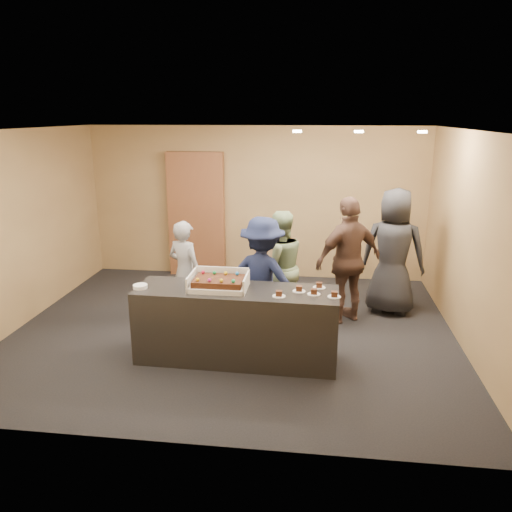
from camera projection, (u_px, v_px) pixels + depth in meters
name	position (u px, v px, depth m)	size (l,w,h in m)	color
room	(232.00, 236.00, 6.55)	(6.04, 6.00, 2.70)	black
serving_counter	(237.00, 325.00, 6.00)	(2.40, 0.70, 0.90)	black
storage_cabinet	(196.00, 215.00, 9.04)	(1.02, 0.15, 2.25)	brown
cake_box	(219.00, 284.00, 5.91)	(0.68, 0.47, 0.20)	white
sheet_cake	(219.00, 281.00, 5.87)	(0.58, 0.40, 0.11)	#38190C
plate_stack	(140.00, 286.00, 5.91)	(0.17, 0.17, 0.04)	white
slice_a	(279.00, 294.00, 5.64)	(0.15, 0.15, 0.07)	white
slice_b	(299.00, 290.00, 5.80)	(0.15, 0.15, 0.07)	white
slice_c	(314.00, 293.00, 5.70)	(0.15, 0.15, 0.07)	white
slice_d	(319.00, 286.00, 5.92)	(0.15, 0.15, 0.07)	white
slice_e	(334.00, 295.00, 5.62)	(0.15, 0.15, 0.07)	white
person_server_grey	(185.00, 272.00, 7.06)	(0.54, 0.35, 1.48)	gray
person_sage_man	(279.00, 267.00, 7.06)	(0.78, 0.61, 1.61)	#8EA778
person_navy_man	(263.00, 278.00, 6.52)	(1.06, 0.61, 1.64)	#161E3F
person_brown_extra	(349.00, 260.00, 7.03)	(1.06, 0.44, 1.81)	brown
person_dark_suit	(393.00, 252.00, 7.32)	(0.92, 0.60, 1.88)	#232428
ceiling_spotlights	(359.00, 132.00, 6.47)	(1.72, 0.12, 0.03)	#FFEAC6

